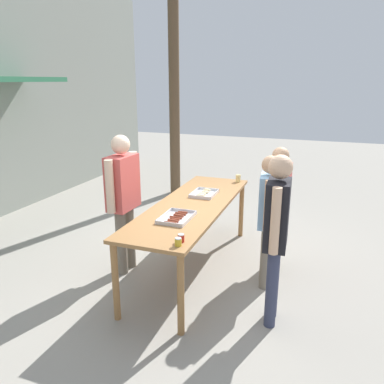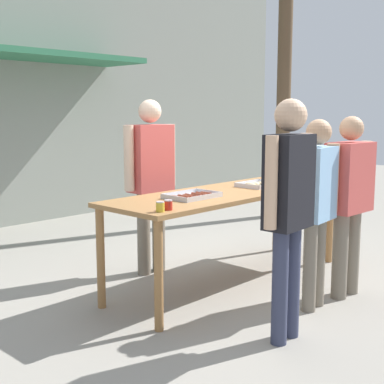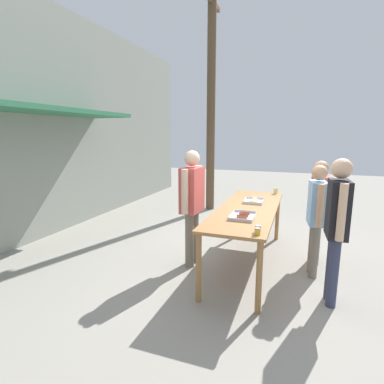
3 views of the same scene
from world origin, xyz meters
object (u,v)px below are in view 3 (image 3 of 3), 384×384
Objects in this scene: food_tray_sausages at (243,217)px; utility_pole at (211,94)px; beer_cup at (276,191)px; person_customer_with_cup at (318,204)px; condiment_jar_mustard at (257,231)px; person_server_behind_table at (192,198)px; person_customer_holding_hotdog at (337,219)px; food_tray_buns at (254,201)px; person_customer_waiting_in_line at (316,211)px; condiment_jar_ketchup at (258,229)px.

utility_pole is (3.75, 1.57, 2.07)m from food_tray_sausages.
beer_cup is 1.07m from person_customer_with_cup.
utility_pole is (4.39, 1.85, 2.05)m from condiment_jar_mustard.
condiment_jar_mustard reaches higher than food_tray_sausages.
person_server_behind_table is at bearing -167.85° from utility_pole.
person_server_behind_table is 1.94m from person_customer_with_cup.
person_server_behind_table is at bearing 144.33° from beer_cup.
beer_cup is at bearing -8.74° from food_tray_sausages.
food_tray_sausages is at bearing -157.27° from utility_pole.
person_customer_holding_hotdog is at bearing -61.52° from condiment_jar_mustard.
condiment_jar_mustard is at bearing -170.08° from food_tray_buns.
person_customer_waiting_in_line reaches higher than food_tray_sausages.
food_tray_sausages is 0.98m from food_tray_buns.
condiment_jar_mustard is at bearing -35.53° from person_customer_waiting_in_line.
person_customer_holding_hotdog is 0.30× the size of utility_pole.
person_customer_waiting_in_line is (-1.28, -0.65, -0.01)m from beer_cup.
beer_cup is 2.15m from person_customer_holding_hotdog.
person_server_behind_table is at bearing 72.07° from food_tray_sausages.
food_tray_sausages is at bearing -102.89° from person_customer_holding_hotdog.
person_customer_holding_hotdog reaches higher than person_customer_waiting_in_line.
food_tray_buns is (0.98, 0.00, 0.01)m from food_tray_sausages.
condiment_jar_ketchup reaches higher than food_tray_sausages.
person_server_behind_table is at bearing 50.52° from condiment_jar_mustard.
food_tray_buns is 1.62m from person_customer_holding_hotdog.
utility_pole is (2.76, 2.55, 2.04)m from person_customer_with_cup.
food_tray_sausages is at bearing -105.91° from person_server_behind_table.
person_customer_holding_hotdog reaches higher than person_customer_with_cup.
food_tray_sausages is 1.39m from person_customer_with_cup.
person_customer_waiting_in_line is at bearing -61.18° from food_tray_sausages.
person_customer_holding_hotdog is 0.73m from person_customer_waiting_in_line.
condiment_jar_mustard is at bearing -20.75° from person_customer_with_cup.
person_customer_with_cup is (1.18, 0.14, -0.10)m from person_customer_holding_hotdog.
food_tray_buns is at bearing 10.21° from condiment_jar_ketchup.
food_tray_sausages is 0.26× the size of person_server_behind_table.
condiment_jar_mustard reaches higher than food_tray_buns.
person_server_behind_table is 1.10× the size of person_customer_with_cup.
utility_pole reaches higher than person_server_behind_table.
person_customer_with_cup is (0.01, -0.98, 0.02)m from food_tray_buns.
person_customer_holding_hotdog is at bearing -66.81° from condiment_jar_ketchup.
condiment_jar_mustard is at bearing -179.89° from beer_cup.
person_customer_with_cup is at bearing -139.09° from beer_cup.
person_customer_holding_hotdog is 1.09× the size of person_customer_waiting_in_line.
food_tray_sausages is 5.76× the size of condiment_jar_mustard.
utility_pole is at bearing 22.73° from food_tray_sausages.
person_customer_with_cup is 0.28× the size of utility_pole.
food_tray_buns is 5.18× the size of condiment_jar_mustard.
person_customer_waiting_in_line is at bearing -79.96° from person_server_behind_table.
beer_cup reaches higher than condiment_jar_mustard.
person_customer_holding_hotdog is (0.36, -0.84, 0.11)m from condiment_jar_ketchup.
food_tray_sausages is 0.28× the size of person_customer_with_cup.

